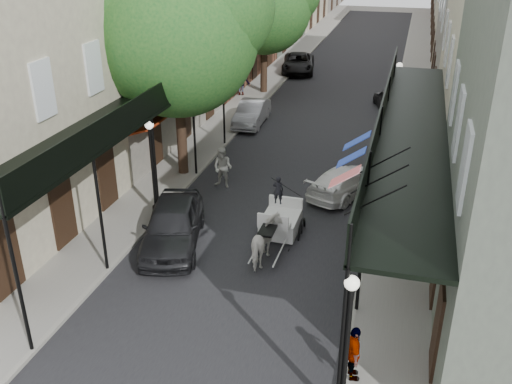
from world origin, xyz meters
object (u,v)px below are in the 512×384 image
Objects in this scene: tree_far at (270,1)px; car_left_far at (298,63)px; lamppost_right_near at (346,347)px; carriage at (283,205)px; car_right_far at (389,100)px; lamppost_left at (153,167)px; tree_near at (186,26)px; lamppost_right_far at (396,97)px; pedestrian_sidewalk_right at (354,353)px; car_left_near at (173,225)px; pedestrian_sidewalk_left at (241,81)px; pedestrian_walking at (223,168)px; car_left_mid at (252,113)px; car_right_near at (345,181)px; horse at (267,242)px.

car_left_far is (0.65, 6.19, -5.15)m from tree_far.
lamppost_right_near is 1.49× the size of carriage.
lamppost_right_near is 24.60m from car_right_far.
tree_near is at bearing 91.34° from lamppost_left.
lamppost_right_near reaches higher than car_right_far.
lamppost_right_far reaches higher than pedestrian_sidewalk_right.
car_left_near is at bearing -75.16° from tree_near.
car_left_far is at bearing -115.97° from pedestrian_sidewalk_left.
pedestrian_walking is at bearing 49.55° from car_right_far.
lamppost_right_far is 7.84m from car_left_mid.
pedestrian_sidewalk_right reaches higher than car_right_near.
carriage is 16.51m from car_right_far.
tree_near is 2.37× the size of car_right_near.
car_left_near is 26.24m from car_left_far.
pedestrian_sidewalk_left is at bearing 153.91° from lamppost_right_far.
pedestrian_sidewalk_right is 0.42× the size of car_right_far.
tree_near reaches higher than lamppost_left.
car_right_far is (9.40, -0.30, -0.44)m from pedestrian_sidewalk_left.
lamppost_right_near is 2.02× the size of pedestrian_sidewalk_left.
pedestrian_sidewalk_left is at bearing 110.47° from car_left_mid.
pedestrian_walking is 0.36× the size of car_left_far.
pedestrian_sidewalk_left is at bearing -70.32° from horse.
tree_far is 2.32× the size of lamppost_right_near.
tree_far reaches higher than lamppost_left.
tree_far is 19.23m from carriage.
carriage is (4.92, 0.28, -1.08)m from lamppost_left.
carriage is at bearing 3.25° from lamppost_left.
carriage is 0.61× the size of car_right_near.
tree_near is 9.83m from horse.
tree_far is at bearing 4.41° from pedestrian_sidewalk_right.
car_left_far reaches higher than car_right_near.
lamppost_left is at bearing 86.09° from pedestrian_sidewalk_left.
lamppost_right_far reaches higher than horse.
pedestrian_walking reaches higher than horse.
carriage is at bearing 87.08° from car_right_near.
horse is at bearing -103.22° from lamppost_right_far.
lamppost_left is 7.87m from car_right_near.
lamppost_left is 0.94× the size of car_left_mid.
tree_far is at bearing 143.49° from lamppost_right_far.
car_left_near is (1.60, -6.03, -5.69)m from tree_near.
pedestrian_sidewalk_right is (6.67, -10.01, -0.02)m from pedestrian_walking.
car_right_far is at bearing -12.80° from pedestrian_sidewalk_right.
car_left_near is at bearing -115.82° from lamppost_right_far.
horse is 0.36× the size of car_left_far.
car_right_far is (2.80, 18.60, -0.15)m from horse.
car_left_far is at bearing 87.79° from car_left_mid.
car_right_near is (-1.60, 10.65, -0.27)m from pedestrian_sidewalk_right.
car_left_near is 19.42m from car_right_far.
car_left_near is 1.15× the size of car_right_near.
pedestrian_sidewalk_left reaches higher than car_right_far.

